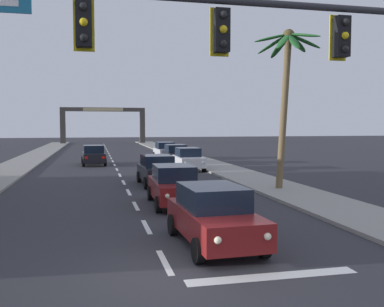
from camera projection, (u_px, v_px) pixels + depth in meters
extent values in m
plane|color=#2D2D33|center=(171.00, 275.00, 9.74)|extent=(220.00, 220.00, 0.00)
cube|color=gray|center=(230.00, 171.00, 30.92)|extent=(3.20, 110.00, 0.14)
cube|color=silver|center=(165.00, 262.00, 10.64)|extent=(0.16, 2.00, 0.01)
cube|color=silver|center=(146.00, 227.00, 14.32)|extent=(0.16, 2.00, 0.01)
cube|color=silver|center=(136.00, 206.00, 18.00)|extent=(0.16, 2.00, 0.01)
cube|color=silver|center=(129.00, 192.00, 21.68)|extent=(0.16, 2.00, 0.01)
cube|color=silver|center=(124.00, 182.00, 25.37)|extent=(0.16, 2.00, 0.01)
cube|color=silver|center=(120.00, 175.00, 29.05)|extent=(0.16, 2.00, 0.01)
cube|color=silver|center=(117.00, 169.00, 32.73)|extent=(0.16, 2.00, 0.01)
cube|color=silver|center=(115.00, 165.00, 36.42)|extent=(0.16, 2.00, 0.01)
cube|color=silver|center=(113.00, 161.00, 40.10)|extent=(0.16, 2.00, 0.01)
cube|color=silver|center=(111.00, 158.00, 43.78)|extent=(0.16, 2.00, 0.01)
cube|color=silver|center=(110.00, 156.00, 47.46)|extent=(0.16, 2.00, 0.01)
cube|color=silver|center=(109.00, 153.00, 51.15)|extent=(0.16, 2.00, 0.01)
cube|color=silver|center=(108.00, 151.00, 54.83)|extent=(0.16, 2.00, 0.01)
cube|color=silver|center=(107.00, 150.00, 58.51)|extent=(0.16, 2.00, 0.01)
cube|color=silver|center=(106.00, 148.00, 62.20)|extent=(0.16, 2.00, 0.01)
cube|color=silver|center=(105.00, 147.00, 65.88)|extent=(0.16, 2.00, 0.01)
cube|color=silver|center=(105.00, 146.00, 69.56)|extent=(0.16, 2.00, 0.01)
cube|color=silver|center=(104.00, 145.00, 73.24)|extent=(0.16, 2.00, 0.01)
cube|color=silver|center=(104.00, 144.00, 76.93)|extent=(0.16, 2.00, 0.01)
cube|color=silver|center=(273.00, 276.00, 9.64)|extent=(4.00, 0.44, 0.01)
cylinder|color=#2D2D33|center=(221.00, 0.00, 9.21)|extent=(11.48, 0.16, 0.16)
cube|color=black|center=(342.00, 37.00, 9.87)|extent=(0.32, 0.26, 0.92)
sphere|color=black|center=(345.00, 22.00, 9.71)|extent=(0.17, 0.17, 0.17)
sphere|color=yellow|center=(345.00, 36.00, 9.73)|extent=(0.17, 0.17, 0.17)
sphere|color=black|center=(345.00, 49.00, 9.75)|extent=(0.17, 0.17, 0.17)
cube|color=yellow|center=(338.00, 38.00, 10.03)|extent=(0.42, 0.03, 1.04)
cube|color=black|center=(222.00, 31.00, 9.23)|extent=(0.32, 0.26, 0.92)
sphere|color=black|center=(224.00, 15.00, 9.07)|extent=(0.17, 0.17, 0.17)
sphere|color=yellow|center=(223.00, 29.00, 9.09)|extent=(0.17, 0.17, 0.17)
sphere|color=black|center=(223.00, 44.00, 9.11)|extent=(0.17, 0.17, 0.17)
cube|color=yellow|center=(219.00, 32.00, 9.39)|extent=(0.42, 0.03, 1.04)
cube|color=black|center=(84.00, 24.00, 8.60)|extent=(0.32, 0.26, 0.92)
sphere|color=black|center=(83.00, 7.00, 8.44)|extent=(0.17, 0.17, 0.17)
sphere|color=yellow|center=(84.00, 22.00, 8.46)|extent=(0.17, 0.17, 0.17)
sphere|color=black|center=(84.00, 38.00, 8.48)|extent=(0.17, 0.17, 0.17)
cube|color=yellow|center=(84.00, 26.00, 8.76)|extent=(0.42, 0.03, 1.04)
cube|color=maroon|center=(214.00, 222.00, 12.07)|extent=(1.94, 4.37, 0.72)
cube|color=black|center=(212.00, 197.00, 12.17)|extent=(1.69, 2.27, 0.64)
cylinder|color=black|center=(263.00, 246.00, 10.96)|extent=(0.25, 0.65, 0.64)
cylinder|color=black|center=(198.00, 251.00, 10.51)|extent=(0.25, 0.65, 0.64)
cylinder|color=black|center=(226.00, 221.00, 13.69)|extent=(0.25, 0.65, 0.64)
cylinder|color=black|center=(173.00, 225.00, 13.24)|extent=(0.25, 0.65, 0.64)
sphere|color=#F9EFC6|center=(268.00, 237.00, 10.14)|extent=(0.18, 0.18, 0.18)
sphere|color=#F9EFC6|center=(218.00, 240.00, 9.82)|extent=(0.18, 0.18, 0.18)
cube|color=red|center=(213.00, 203.00, 14.32)|extent=(0.24, 0.07, 0.20)
cube|color=red|center=(174.00, 205.00, 13.97)|extent=(0.24, 0.07, 0.20)
cube|color=maroon|center=(174.00, 189.00, 18.15)|extent=(1.84, 4.33, 0.72)
cube|color=black|center=(174.00, 173.00, 18.25)|extent=(1.64, 2.23, 0.64)
cylinder|color=black|center=(202.00, 203.00, 16.96)|extent=(0.23, 0.64, 0.64)
cylinder|color=black|center=(158.00, 204.00, 16.61)|extent=(0.23, 0.64, 0.64)
cylinder|color=black|center=(188.00, 192.00, 19.74)|extent=(0.23, 0.64, 0.64)
cylinder|color=black|center=(150.00, 193.00, 19.39)|extent=(0.23, 0.64, 0.64)
sphere|color=#F9EFC6|center=(200.00, 195.00, 16.15)|extent=(0.18, 0.18, 0.18)
sphere|color=#F9EFC6|center=(167.00, 196.00, 15.90)|extent=(0.18, 0.18, 0.18)
cube|color=red|center=(181.00, 180.00, 20.39)|extent=(0.24, 0.06, 0.20)
cube|color=red|center=(153.00, 181.00, 20.12)|extent=(0.24, 0.06, 0.20)
cube|color=black|center=(158.00, 173.00, 24.27)|extent=(1.89, 4.35, 0.72)
cube|color=black|center=(157.00, 161.00, 24.37)|extent=(1.66, 2.25, 0.64)
cylinder|color=black|center=(178.00, 182.00, 23.14)|extent=(0.24, 0.65, 0.64)
cylinder|color=black|center=(146.00, 183.00, 22.70)|extent=(0.24, 0.65, 0.64)
cylinder|color=black|center=(168.00, 176.00, 25.88)|extent=(0.24, 0.65, 0.64)
cylinder|color=black|center=(139.00, 177.00, 25.45)|extent=(0.24, 0.65, 0.64)
sphere|color=#F9EFC6|center=(177.00, 176.00, 22.32)|extent=(0.18, 0.18, 0.18)
sphere|color=#F9EFC6|center=(153.00, 176.00, 22.01)|extent=(0.18, 0.18, 0.18)
cube|color=red|center=(162.00, 167.00, 26.51)|extent=(0.24, 0.07, 0.20)
cube|color=red|center=(141.00, 168.00, 26.18)|extent=(0.24, 0.07, 0.20)
cube|color=black|center=(93.00, 157.00, 36.46)|extent=(1.98, 4.38, 0.72)
cube|color=black|center=(93.00, 149.00, 36.27)|extent=(1.71, 2.28, 0.64)
cylinder|color=black|center=(83.00, 160.00, 37.61)|extent=(0.25, 0.65, 0.64)
cylinder|color=black|center=(103.00, 160.00, 38.08)|extent=(0.25, 0.65, 0.64)
cylinder|color=black|center=(84.00, 163.00, 34.89)|extent=(0.25, 0.65, 0.64)
cylinder|color=black|center=(105.00, 162.00, 35.36)|extent=(0.25, 0.65, 0.64)
sphere|color=#B2B2AD|center=(85.00, 154.00, 38.37)|extent=(0.18, 0.18, 0.18)
sphere|color=#B2B2AD|center=(99.00, 154.00, 38.71)|extent=(0.18, 0.18, 0.18)
cube|color=red|center=(86.00, 158.00, 34.20)|extent=(0.24, 0.07, 0.20)
cube|color=red|center=(103.00, 157.00, 34.56)|extent=(0.24, 0.07, 0.20)
cube|color=silver|center=(165.00, 152.00, 42.74)|extent=(1.85, 4.34, 0.72)
cube|color=black|center=(165.00, 145.00, 42.84)|extent=(1.65, 2.23, 0.64)
cylinder|color=black|center=(177.00, 157.00, 41.60)|extent=(0.23, 0.64, 0.64)
cylinder|color=black|center=(159.00, 157.00, 41.18)|extent=(0.23, 0.64, 0.64)
cylinder|color=black|center=(171.00, 155.00, 44.35)|extent=(0.23, 0.64, 0.64)
cylinder|color=black|center=(154.00, 155.00, 43.93)|extent=(0.23, 0.64, 0.64)
sphere|color=#B2B2AD|center=(176.00, 153.00, 40.78)|extent=(0.18, 0.18, 0.18)
sphere|color=#B2B2AD|center=(163.00, 153.00, 40.48)|extent=(0.18, 0.18, 0.18)
cube|color=red|center=(168.00, 150.00, 44.98)|extent=(0.24, 0.07, 0.20)
cube|color=red|center=(155.00, 150.00, 44.66)|extent=(0.24, 0.07, 0.20)
cube|color=silver|center=(188.00, 161.00, 32.21)|extent=(1.83, 4.33, 0.72)
cube|color=black|center=(188.00, 152.00, 32.32)|extent=(1.64, 2.23, 0.64)
cylinder|color=black|center=(204.00, 167.00, 31.03)|extent=(0.23, 0.64, 0.64)
cylinder|color=black|center=(180.00, 168.00, 30.68)|extent=(0.23, 0.64, 0.64)
cylinder|color=black|center=(196.00, 164.00, 33.80)|extent=(0.23, 0.64, 0.64)
cylinder|color=black|center=(174.00, 164.00, 33.45)|extent=(0.23, 0.64, 0.64)
sphere|color=#B2B2AD|center=(203.00, 162.00, 30.22)|extent=(0.18, 0.18, 0.18)
sphere|color=#B2B2AD|center=(186.00, 163.00, 29.96)|extent=(0.18, 0.18, 0.18)
cube|color=red|center=(191.00, 158.00, 34.45)|extent=(0.24, 0.06, 0.20)
cube|color=red|center=(175.00, 158.00, 34.18)|extent=(0.24, 0.06, 0.20)
cube|color=black|center=(176.00, 156.00, 37.39)|extent=(1.76, 4.30, 0.72)
cube|color=black|center=(176.00, 148.00, 37.49)|extent=(1.60, 2.20, 0.64)
cylinder|color=black|center=(189.00, 161.00, 36.22)|extent=(0.22, 0.64, 0.64)
cylinder|color=black|center=(169.00, 162.00, 35.84)|extent=(0.22, 0.64, 0.64)
cylinder|color=black|center=(182.00, 159.00, 38.98)|extent=(0.22, 0.64, 0.64)
cylinder|color=black|center=(164.00, 159.00, 38.60)|extent=(0.22, 0.64, 0.64)
sphere|color=#B2B2AD|center=(188.00, 157.00, 35.41)|extent=(0.18, 0.18, 0.18)
sphere|color=#B2B2AD|center=(173.00, 157.00, 35.14)|extent=(0.18, 0.18, 0.18)
cube|color=red|center=(179.00, 153.00, 39.63)|extent=(0.24, 0.06, 0.20)
cube|color=red|center=(164.00, 153.00, 39.34)|extent=(0.24, 0.06, 0.20)
cylinder|color=brown|center=(284.00, 114.00, 22.02)|extent=(0.77, 0.34, 7.89)
ellipsoid|color=#236028|center=(305.00, 41.00, 21.91)|extent=(1.77, 0.59, 0.81)
ellipsoid|color=#236028|center=(297.00, 43.00, 22.43)|extent=(1.66, 1.29, 0.83)
ellipsoid|color=#236028|center=(280.00, 47.00, 22.52)|extent=(0.71, 1.64, 1.12)
ellipsoid|color=#236028|center=(273.00, 44.00, 22.11)|extent=(1.60, 1.24, 1.02)
ellipsoid|color=#236028|center=(271.00, 38.00, 21.74)|extent=(1.84, 0.66, 0.55)
ellipsoid|color=#236028|center=(283.00, 41.00, 21.17)|extent=(1.43, 1.44, 1.06)
ellipsoid|color=#236028|center=(294.00, 41.00, 21.08)|extent=(0.60, 1.63, 1.11)
ellipsoid|color=#236028|center=(304.00, 35.00, 21.18)|extent=(1.29, 1.75, 0.50)
sphere|color=#4C4223|center=(289.00, 35.00, 21.80)|extent=(0.60, 0.60, 0.60)
cube|color=#423D38|center=(63.00, 128.00, 76.13)|extent=(0.90, 0.90, 5.81)
cube|color=#423D38|center=(142.00, 128.00, 79.25)|extent=(0.90, 0.90, 5.81)
cube|color=#423D38|center=(103.00, 109.00, 77.48)|extent=(14.98, 0.60, 0.70)
cube|color=tan|center=(103.00, 109.00, 77.17)|extent=(7.04, 0.08, 0.56)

